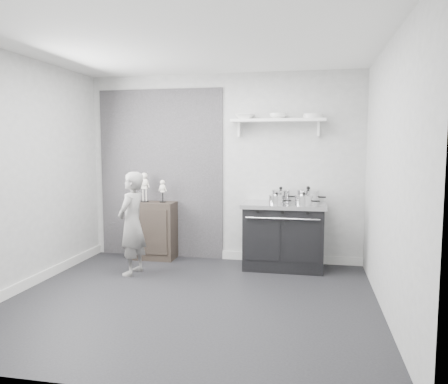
{
  "coord_description": "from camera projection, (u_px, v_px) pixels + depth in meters",
  "views": [
    {
      "loc": [
        1.26,
        -4.43,
        1.66
      ],
      "look_at": [
        0.19,
        0.95,
        1.09
      ],
      "focal_mm": 35.0,
      "sensor_mm": 36.0,
      "label": 1
    }
  ],
  "objects": [
    {
      "name": "skeleton_torso",
      "position": [
        163.0,
        189.0,
        6.37
      ],
      "size": [
        0.11,
        0.07,
        0.38
      ],
      "primitive_type": null,
      "color": "silver",
      "rests_on": "side_cabinet"
    },
    {
      "name": "child",
      "position": [
        132.0,
        223.0,
        5.64
      ],
      "size": [
        0.37,
        0.52,
        1.34
      ],
      "primitive_type": "imported",
      "rotation": [
        0.0,
        0.0,
        -1.68
      ],
      "color": "gray",
      "rests_on": "ground"
    },
    {
      "name": "pot_front_center",
      "position": [
        277.0,
        200.0,
        5.77
      ],
      "size": [
        0.3,
        0.21,
        0.16
      ],
      "color": "silver",
      "rests_on": "stove"
    },
    {
      "name": "room_shell",
      "position": [
        185.0,
        149.0,
        4.73
      ],
      "size": [
        4.02,
        3.62,
        2.71
      ],
      "color": "#9F9F9C",
      "rests_on": "ground"
    },
    {
      "name": "pot_back_right",
      "position": [
        308.0,
        196.0,
        5.95
      ],
      "size": [
        0.39,
        0.3,
        0.23
      ],
      "color": "silver",
      "rests_on": "stove"
    },
    {
      "name": "side_cabinet",
      "position": [
        154.0,
        230.0,
        6.46
      ],
      "size": [
        0.65,
        0.38,
        0.85
      ],
      "primitive_type": "cube",
      "color": "black",
      "rests_on": "ground"
    },
    {
      "name": "pot_front_right",
      "position": [
        304.0,
        200.0,
        5.67
      ],
      "size": [
        0.32,
        0.23,
        0.17
      ],
      "color": "silver",
      "rests_on": "stove"
    },
    {
      "name": "ground",
      "position": [
        190.0,
        300.0,
        4.74
      ],
      "size": [
        4.0,
        4.0,
        0.0
      ],
      "primitive_type": "plane",
      "color": "black",
      "rests_on": "ground"
    },
    {
      "name": "bowl_large",
      "position": [
        245.0,
        117.0,
        6.09
      ],
      "size": [
        0.28,
        0.28,
        0.07
      ],
      "primitive_type": "imported",
      "color": "white",
      "rests_on": "wall_shelf"
    },
    {
      "name": "stove",
      "position": [
        284.0,
        235.0,
        5.96
      ],
      "size": [
        1.12,
        0.7,
        0.9
      ],
      "color": "black",
      "rests_on": "ground"
    },
    {
      "name": "plate_stack",
      "position": [
        313.0,
        116.0,
        5.91
      ],
      "size": [
        0.27,
        0.27,
        0.06
      ],
      "primitive_type": "cylinder",
      "color": "silver",
      "rests_on": "wall_shelf"
    },
    {
      "name": "bowl_small",
      "position": [
        278.0,
        116.0,
        6.0
      ],
      "size": [
        0.24,
        0.24,
        0.07
      ],
      "primitive_type": "imported",
      "color": "white",
      "rests_on": "wall_shelf"
    },
    {
      "name": "wall_shelf",
      "position": [
        278.0,
        121.0,
        6.01
      ],
      "size": [
        1.3,
        0.26,
        0.24
      ],
      "color": "white",
      "rests_on": "room_shell"
    },
    {
      "name": "skeleton_full",
      "position": [
        144.0,
        185.0,
        6.42
      ],
      "size": [
        0.14,
        0.09,
        0.5
      ],
      "primitive_type": null,
      "color": "silver",
      "rests_on": "side_cabinet"
    },
    {
      "name": "pot_back_left",
      "position": [
        281.0,
        196.0,
        6.04
      ],
      "size": [
        0.34,
        0.26,
        0.21
      ],
      "color": "silver",
      "rests_on": "stove"
    }
  ]
}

